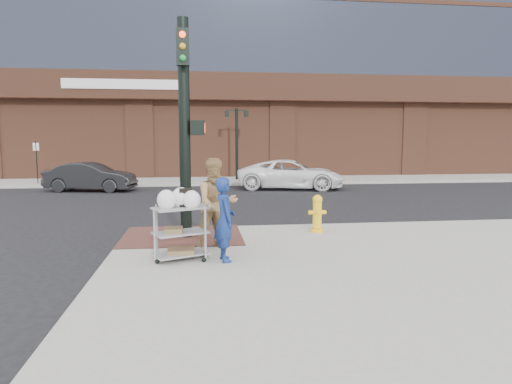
{
  "coord_description": "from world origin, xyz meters",
  "views": [
    {
      "loc": [
        -0.21,
        -9.9,
        2.45
      ],
      "look_at": [
        1.09,
        0.29,
        1.25
      ],
      "focal_mm": 32.0,
      "sensor_mm": 36.0,
      "label": 1
    }
  ],
  "objects": [
    {
      "name": "ground",
      "position": [
        0.0,
        0.0,
        0.0
      ],
      "size": [
        220.0,
        220.0,
        0.0
      ],
      "primitive_type": "plane",
      "color": "black",
      "rests_on": "ground"
    },
    {
      "name": "traffic_signal_pole",
      "position": [
        -0.48,
        0.77,
        2.83
      ],
      "size": [
        0.61,
        0.51,
        5.0
      ],
      "color": "black",
      "rests_on": "sidewalk_near"
    },
    {
      "name": "pedestrian_tan",
      "position": [
        0.17,
        -0.47,
        1.1
      ],
      "size": [
        1.11,
        0.98,
        1.91
      ],
      "primitive_type": "imported",
      "rotation": [
        0.0,
        0.0,
        0.32
      ],
      "color": "#9B7949",
      "rests_on": "sidewalk_near"
    },
    {
      "name": "newsbox_red",
      "position": [
        -5.9,
        14.83,
        0.7
      ],
      "size": [
        0.54,
        0.51,
        1.1
      ],
      "primitive_type": "cube",
      "rotation": [
        0.0,
        0.0,
        0.21
      ],
      "color": "red",
      "rests_on": "sidewalk_far"
    },
    {
      "name": "bank_building",
      "position": [
        5.0,
        31.0,
        14.15
      ],
      "size": [
        42.0,
        26.0,
        28.0
      ],
      "primitive_type": "cube",
      "color": "brown",
      "rests_on": "sidewalk_far"
    },
    {
      "name": "sidewalk_far",
      "position": [
        12.5,
        32.0,
        0.07
      ],
      "size": [
        65.0,
        36.0,
        0.15
      ],
      "primitive_type": "cube",
      "color": "gray",
      "rests_on": "ground"
    },
    {
      "name": "fire_hydrant",
      "position": [
        2.7,
        0.95,
        0.63
      ],
      "size": [
        0.44,
        0.31,
        0.93
      ],
      "color": "yellow",
      "rests_on": "sidewalk_near"
    },
    {
      "name": "newsbox_blue",
      "position": [
        -6.1,
        15.13,
        0.67
      ],
      "size": [
        0.51,
        0.48,
        1.04
      ],
      "primitive_type": "cube",
      "rotation": [
        0.0,
        0.0,
        0.23
      ],
      "color": "#1B44B3",
      "rests_on": "sidewalk_far"
    },
    {
      "name": "utility_cart",
      "position": [
        -0.55,
        -1.29,
        0.77
      ],
      "size": [
        1.13,
        0.9,
        1.38
      ],
      "color": "gray",
      "rests_on": "sidewalk_near"
    },
    {
      "name": "parking_sign",
      "position": [
        -8.5,
        15.0,
        1.25
      ],
      "size": [
        0.05,
        0.05,
        2.2
      ],
      "primitive_type": "cylinder",
      "color": "black",
      "rests_on": "sidewalk_far"
    },
    {
      "name": "minivan_white",
      "position": [
        4.33,
        11.97,
        0.72
      ],
      "size": [
        5.59,
        3.56,
        1.44
      ],
      "primitive_type": "imported",
      "rotation": [
        0.0,
        0.0,
        1.33
      ],
      "color": "white",
      "rests_on": "ground"
    },
    {
      "name": "sedan_dark",
      "position": [
        -5.22,
        12.24,
        0.68
      ],
      "size": [
        4.31,
        2.21,
        1.35
      ],
      "primitive_type": "imported",
      "rotation": [
        0.0,
        0.0,
        1.37
      ],
      "color": "black",
      "rests_on": "ground"
    },
    {
      "name": "woman_blue",
      "position": [
        0.28,
        -1.44,
        0.95
      ],
      "size": [
        0.47,
        0.64,
        1.59
      ],
      "primitive_type": "imported",
      "rotation": [
        0.0,
        0.0,
        1.74
      ],
      "color": "navy",
      "rests_on": "sidewalk_near"
    },
    {
      "name": "lamp_post",
      "position": [
        2.0,
        16.0,
        2.62
      ],
      "size": [
        1.32,
        0.22,
        4.0
      ],
      "color": "black",
      "rests_on": "sidewalk_far"
    },
    {
      "name": "brick_curb_ramp",
      "position": [
        -0.6,
        0.9,
        0.16
      ],
      "size": [
        2.8,
        2.4,
        0.01
      ],
      "primitive_type": "cube",
      "color": "#512D26",
      "rests_on": "sidewalk_near"
    }
  ]
}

